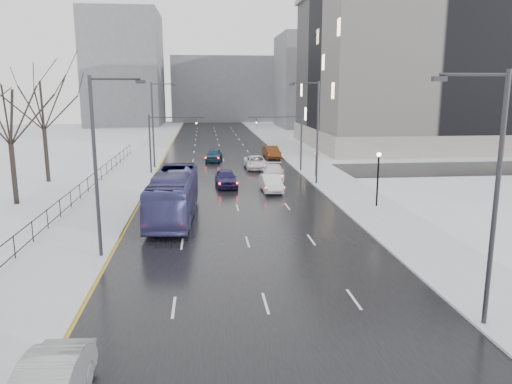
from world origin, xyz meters
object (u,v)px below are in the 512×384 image
object	(u,v)px
bus	(173,195)
sedan_right_cross	(256,162)
streetlight_l_near	(99,159)
mast_signal_right	(292,136)
mast_signal_left	(160,137)
streetlight_r_near	(491,189)
streetlight_r_mid	(315,127)
tree_park_d	(17,205)
no_uturn_sign	(316,156)
tree_park_e	(49,182)
sedan_center_near	(226,178)
sedan_right_far	(273,172)
streetlight_l_far	(155,121)
sedan_right_distant	(271,152)
sedan_center_far	(214,155)
sedan_right_near	(271,183)
lamppost_r_mid	(378,171)

from	to	relation	value
bus	sedan_right_cross	bearing A→B (deg)	71.88
streetlight_l_near	bus	xyz separation A→B (m)	(3.35, 8.42, -3.90)
mast_signal_right	mast_signal_left	xyz separation A→B (m)	(-14.65, 0.00, 0.00)
streetlight_r_near	streetlight_l_near	world-z (taller)	same
streetlight_r_mid	tree_park_d	bearing A→B (deg)	-166.99
mast_signal_right	no_uturn_sign	size ratio (longest dim) A/B	2.41
tree_park_e	bus	world-z (taller)	tree_park_e
streetlight_l_near	sedan_right_cross	world-z (taller)	streetlight_l_near
sedan_center_near	sedan_right_far	world-z (taller)	sedan_center_near
streetlight_r_mid	bus	xyz separation A→B (m)	(-12.99, -11.58, -3.90)
streetlight_l_near	streetlight_l_far	distance (m)	32.00
tree_park_d	sedan_right_distant	bearing A→B (deg)	45.80
streetlight_r_near	streetlight_l_far	bearing A→B (deg)	111.25
sedan_center_near	sedan_center_far	size ratio (longest dim) A/B	1.01
sedan_right_far	mast_signal_right	bearing A→B (deg)	68.05
sedan_right_near	mast_signal_right	bearing A→B (deg)	68.96
streetlight_l_near	mast_signal_right	bearing A→B (deg)	61.04
streetlight_l_near	mast_signal_left	size ratio (longest dim) A/B	1.54
sedan_center_near	tree_park_d	bearing A→B (deg)	-164.42
sedan_right_cross	tree_park_e	bearing A→B (deg)	-166.10
streetlight_l_near	sedan_right_distant	world-z (taller)	streetlight_l_near
mast_signal_left	sedan_right_distant	size ratio (longest dim) A/B	1.32
mast_signal_right	streetlight_r_mid	bearing A→B (deg)	-84.00
mast_signal_left	sedan_right_near	world-z (taller)	mast_signal_left
tree_park_e	sedan_right_far	bearing A→B (deg)	-2.42
streetlight_l_near	bus	distance (m)	9.86
lamppost_r_mid	sedan_right_near	xyz separation A→B (m)	(-7.50, 7.13, -2.13)
mast_signal_left	bus	xyz separation A→B (m)	(2.50, -19.58, -2.39)
mast_signal_left	sedan_right_cross	xyz separation A→B (m)	(10.83, 2.29, -3.31)
tree_park_d	mast_signal_left	xyz separation A→B (m)	(10.47, 14.00, 4.11)
streetlight_l_near	mast_signal_left	world-z (taller)	streetlight_l_near
sedan_right_near	tree_park_d	bearing A→B (deg)	-173.30
streetlight_r_near	sedan_right_near	bearing A→B (deg)	99.76
no_uturn_sign	sedan_right_near	size ratio (longest dim) A/B	0.58
no_uturn_sign	tree_park_e	bearing A→B (deg)	180.00
sedan_right_cross	sedan_right_far	world-z (taller)	sedan_right_far
sedan_right_cross	streetlight_r_near	bearing A→B (deg)	-85.65
streetlight_r_mid	sedan_right_distant	xyz separation A→B (m)	(-1.64, 19.02, -4.77)
streetlight_r_mid	mast_signal_right	bearing A→B (deg)	96.00
streetlight_r_mid	bus	distance (m)	17.83
sedan_right_cross	sedan_center_far	xyz separation A→B (m)	(-4.76, 6.82, 0.06)
streetlight_r_mid	sedan_right_far	size ratio (longest dim) A/B	1.89
tree_park_e	lamppost_r_mid	xyz separation A→B (m)	(29.20, -14.00, 2.94)
bus	sedan_center_near	xyz separation A→B (m)	(4.32, 11.40, -0.86)
lamppost_r_mid	sedan_right_far	size ratio (longest dim) A/B	0.81
tree_park_e	sedan_right_far	size ratio (longest dim) A/B	2.55
tree_park_d	sedan_right_cross	distance (m)	26.83
tree_park_e	mast_signal_left	xyz separation A→B (m)	(10.87, 4.00, 4.11)
lamppost_r_mid	mast_signal_left	world-z (taller)	mast_signal_left
streetlight_r_mid	streetlight_l_far	size ratio (longest dim) A/B	1.00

